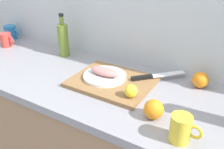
{
  "coord_description": "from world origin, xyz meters",
  "views": [
    {
      "loc": [
        0.64,
        -0.91,
        1.52
      ],
      "look_at": [
        0.07,
        0.03,
        0.95
      ],
      "focal_mm": 40.25,
      "sensor_mm": 36.0,
      "label": 1
    }
  ],
  "objects": [
    {
      "name": "back_wall",
      "position": [
        0.0,
        0.33,
        1.25
      ],
      "size": [
        3.2,
        0.05,
        2.5
      ],
      "primitive_type": "cube",
      "color": "silver",
      "rests_on": "ground_plane"
    },
    {
      "name": "coffee_mug_0",
      "position": [
        0.49,
        -0.2,
        0.95
      ],
      "size": [
        0.12,
        0.08,
        0.1
      ],
      "color": "yellow",
      "rests_on": "kitchen_counter"
    },
    {
      "name": "white_plate",
      "position": [
        0.03,
        0.03,
        0.93
      ],
      "size": [
        0.22,
        0.22,
        0.01
      ],
      "primitive_type": "cylinder",
      "color": "white",
      "rests_on": "cutting_board"
    },
    {
      "name": "lemon_0",
      "position": [
        0.22,
        -0.06,
        0.95
      ],
      "size": [
        0.06,
        0.06,
        0.06
      ],
      "primitive_type": "sphere",
      "color": "yellow",
      "rests_on": "cutting_board"
    },
    {
      "name": "fish_fillet",
      "position": [
        0.03,
        0.03,
        0.95
      ],
      "size": [
        0.16,
        0.07,
        0.04
      ],
      "primitive_type": "ellipsoid",
      "color": "tan",
      "rests_on": "white_plate"
    },
    {
      "name": "orange_2",
      "position": [
        0.46,
        0.22,
        0.94
      ],
      "size": [
        0.08,
        0.08,
        0.08
      ],
      "primitive_type": "sphere",
      "color": "orange",
      "rests_on": "kitchen_counter"
    },
    {
      "name": "olive_oil_bottle",
      "position": [
        -0.37,
        0.18,
        1.01
      ],
      "size": [
        0.06,
        0.06,
        0.26
      ],
      "color": "olive",
      "rests_on": "kitchen_counter"
    },
    {
      "name": "coffee_mug_2",
      "position": [
        -0.81,
        0.1,
        0.95
      ],
      "size": [
        0.11,
        0.07,
        0.09
      ],
      "color": "#CC3F38",
      "rests_on": "kitchen_counter"
    },
    {
      "name": "cutting_board",
      "position": [
        0.07,
        0.03,
        0.91
      ],
      "size": [
        0.39,
        0.32,
        0.02
      ],
      "primitive_type": "cube",
      "color": "olive",
      "rests_on": "kitchen_counter"
    },
    {
      "name": "chef_knife",
      "position": [
        0.23,
        0.15,
        0.93
      ],
      "size": [
        0.22,
        0.23,
        0.02
      ],
      "rotation": [
        0.0,
        0.0,
        0.81
      ],
      "color": "silver",
      "rests_on": "cutting_board"
    },
    {
      "name": "coffee_mug_1",
      "position": [
        -0.91,
        0.22,
        0.95
      ],
      "size": [
        0.13,
        0.09,
        0.1
      ],
      "color": "#2672B2",
      "rests_on": "kitchen_counter"
    },
    {
      "name": "orange_3",
      "position": [
        0.36,
        -0.12,
        0.94
      ],
      "size": [
        0.08,
        0.08,
        0.08
      ],
      "primitive_type": "sphere",
      "color": "orange",
      "rests_on": "kitchen_counter"
    },
    {
      "name": "kitchen_counter",
      "position": [
        0.0,
        0.0,
        0.45
      ],
      "size": [
        2.0,
        0.6,
        0.9
      ],
      "color": "#9E7A56",
      "rests_on": "ground_plane"
    }
  ]
}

